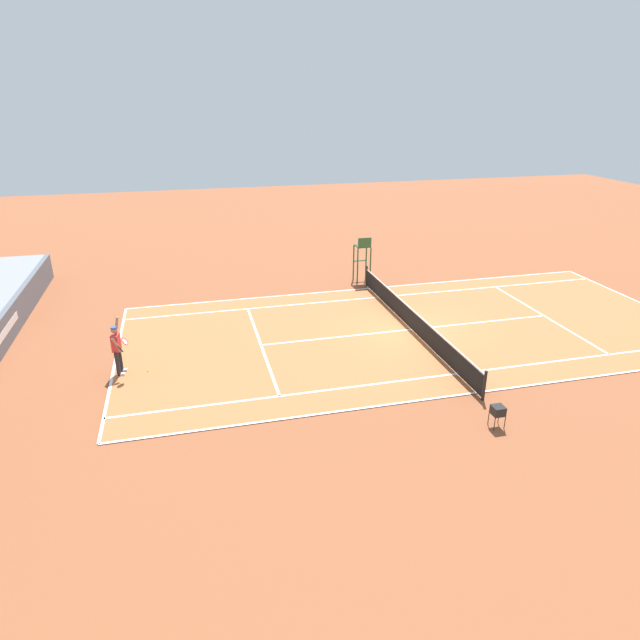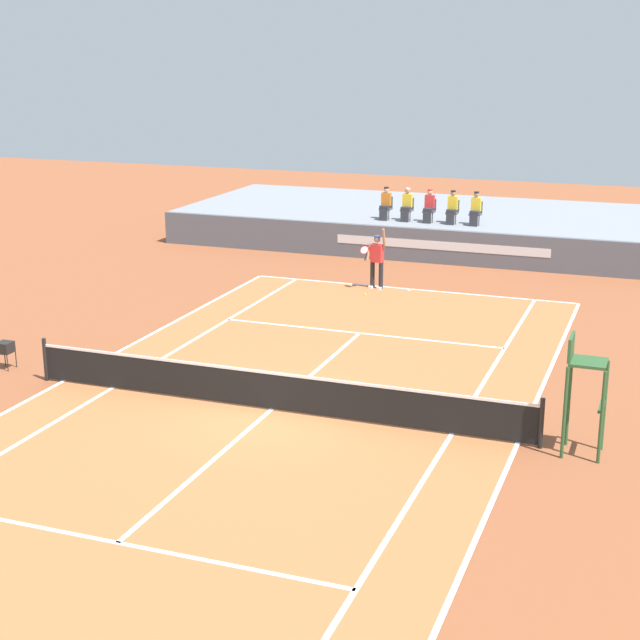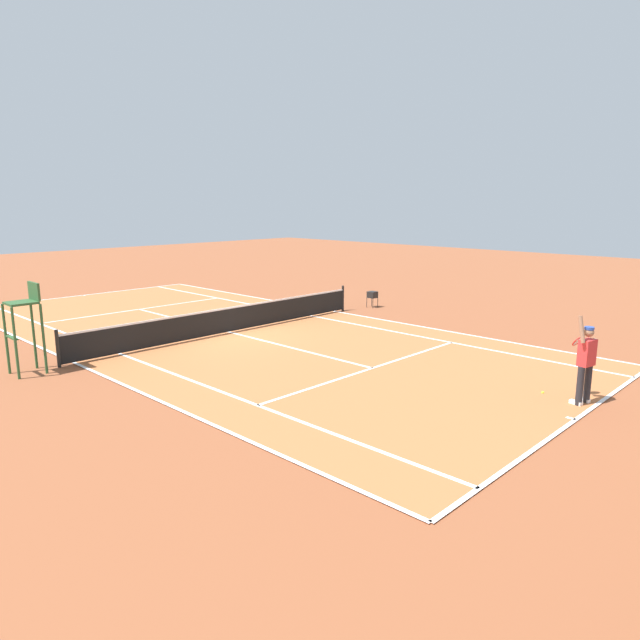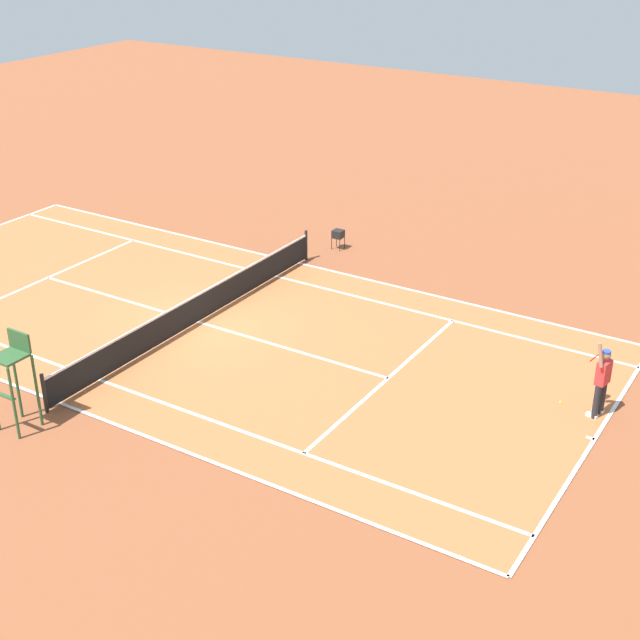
{
  "view_description": "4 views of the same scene",
  "coord_description": "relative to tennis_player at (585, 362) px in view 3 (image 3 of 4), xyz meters",
  "views": [
    {
      "loc": [
        -19.82,
        8.99,
        9.28
      ],
      "look_at": [
        -0.33,
        4.07,
        1.0
      ],
      "focal_mm": 30.98,
      "sensor_mm": 36.0,
      "label": 1
    },
    {
      "loc": [
        8.07,
        -18.62,
        7.89
      ],
      "look_at": [
        -0.33,
        4.07,
        1.0
      ],
      "focal_mm": 54.39,
      "sensor_mm": 36.0,
      "label": 2
    },
    {
      "loc": [
        11.92,
        15.89,
        4.5
      ],
      "look_at": [
        -0.33,
        4.07,
        1.0
      ],
      "focal_mm": 32.04,
      "sensor_mm": 36.0,
      "label": 3
    },
    {
      "loc": [
        18.42,
        15.76,
        11.71
      ],
      "look_at": [
        -0.33,
        4.07,
        1.0
      ],
      "focal_mm": 50.19,
      "sensor_mm": 36.0,
      "label": 4
    }
  ],
  "objects": [
    {
      "name": "ground_plane",
      "position": [
        1.11,
        -11.61,
        -0.99
      ],
      "size": [
        80.0,
        80.0,
        0.0
      ],
      "primitive_type": "plane",
      "color": "brown"
    },
    {
      "name": "court",
      "position": [
        1.11,
        -11.61,
        -0.98
      ],
      "size": [
        11.08,
        23.88,
        0.03
      ],
      "color": "#B76638",
      "rests_on": "ground"
    },
    {
      "name": "net",
      "position": [
        1.11,
        -11.61,
        -0.47
      ],
      "size": [
        11.98,
        0.1,
        1.07
      ],
      "color": "black",
      "rests_on": "ground"
    },
    {
      "name": "tennis_player",
      "position": [
        0.0,
        0.0,
        0.0
      ],
      "size": [
        0.82,
        0.62,
        2.08
      ],
      "color": "#232328",
      "rests_on": "ground"
    },
    {
      "name": "tennis_ball",
      "position": [
        -0.09,
        -0.94,
        -0.96
      ],
      "size": [
        0.07,
        0.07,
        0.07
      ],
      "primitive_type": "sphere",
      "color": "#D1E533",
      "rests_on": "ground"
    },
    {
      "name": "umpire_chair",
      "position": [
        7.81,
        -11.61,
        0.56
      ],
      "size": [
        0.77,
        0.77,
        2.44
      ],
      "color": "#2D562D",
      "rests_on": "ground"
    },
    {
      "name": "ball_hopper",
      "position": [
        -6.32,
        -11.2,
        -0.42
      ],
      "size": [
        0.36,
        0.36,
        0.7
      ],
      "color": "black",
      "rests_on": "ground"
    }
  ]
}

